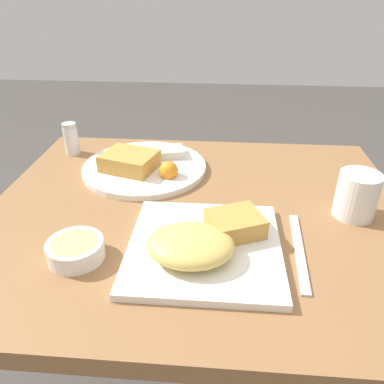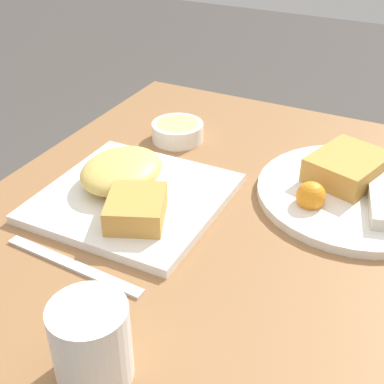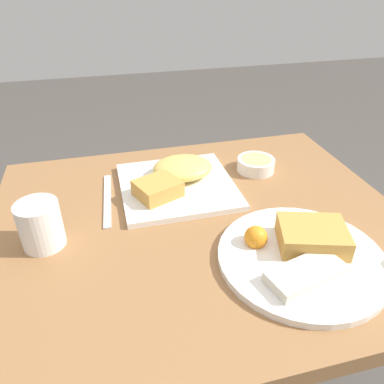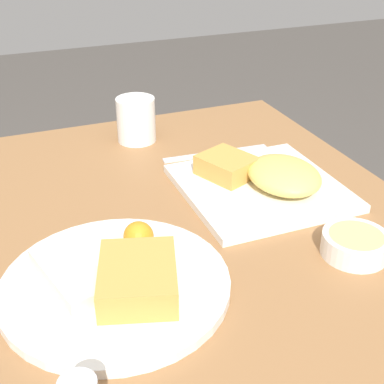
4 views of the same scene
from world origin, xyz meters
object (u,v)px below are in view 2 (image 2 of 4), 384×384
at_px(butter_knife, 73,265).
at_px(coffee_mug, 92,343).
at_px(plate_square_near, 129,189).
at_px(sauce_ramekin, 178,131).
at_px(plate_oval_far, 354,188).

height_order(butter_knife, coffee_mug, coffee_mug).
relative_size(plate_square_near, butter_knife, 1.21).
distance_m(plate_square_near, butter_knife, 0.17).
xyz_separation_m(sauce_ramekin, butter_knife, (0.38, 0.05, -0.02)).
bearing_deg(plate_square_near, plate_oval_far, 118.45).
distance_m(plate_oval_far, butter_knife, 0.44).
distance_m(plate_square_near, coffee_mug, 0.33).
distance_m(plate_oval_far, sauce_ramekin, 0.34).
bearing_deg(sauce_ramekin, coffee_mug, 18.99).
bearing_deg(plate_square_near, sauce_ramekin, -171.96).
bearing_deg(coffee_mug, plate_square_near, -153.72).
height_order(sauce_ramekin, coffee_mug, coffee_mug).
height_order(plate_oval_far, coffee_mug, coffee_mug).
bearing_deg(coffee_mug, butter_knife, -134.93).
height_order(plate_oval_far, sauce_ramekin, plate_oval_far).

